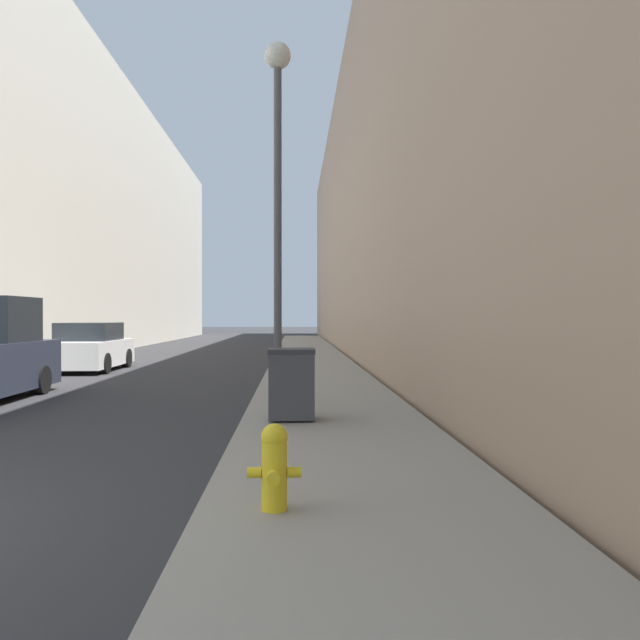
# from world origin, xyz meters

# --- Properties ---
(sidewalk_right) EXTENTS (2.94, 60.00, 0.14)m
(sidewalk_right) POSITION_xyz_m (4.96, 18.00, 0.07)
(sidewalk_right) COLOR gray
(sidewalk_right) RESTS_ON ground
(building_right_stone) EXTENTS (12.00, 60.00, 13.77)m
(building_right_stone) POSITION_xyz_m (12.53, 26.00, 6.88)
(building_right_stone) COLOR #9E7F66
(building_right_stone) RESTS_ON ground
(fire_hydrant) EXTENTS (0.45, 0.34, 0.72)m
(fire_hydrant) POSITION_xyz_m (4.16, 0.68, 0.52)
(fire_hydrant) COLOR yellow
(fire_hydrant) RESTS_ON sidewalk_right
(trash_bin) EXTENTS (0.72, 0.65, 1.11)m
(trash_bin) POSITION_xyz_m (4.28, 5.19, 0.71)
(trash_bin) COLOR #3D3D42
(trash_bin) RESTS_ON sidewalk_right
(lamppost) EXTENTS (0.51, 0.51, 6.86)m
(lamppost) POSITION_xyz_m (4.00, 7.45, 4.63)
(lamppost) COLOR #4C4C51
(lamppost) RESTS_ON sidewalk_right
(parked_sedan_near) EXTENTS (1.93, 4.08, 1.55)m
(parked_sedan_near) POSITION_xyz_m (-2.30, 15.93, 0.72)
(parked_sedan_near) COLOR silver
(parked_sedan_near) RESTS_ON ground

